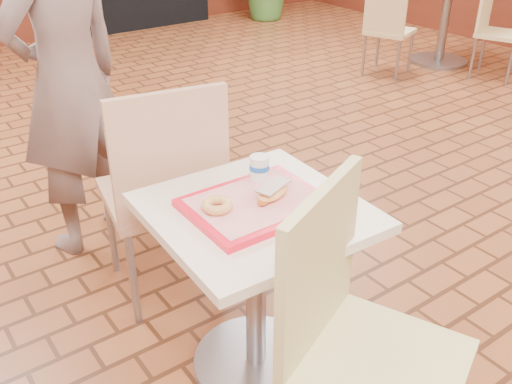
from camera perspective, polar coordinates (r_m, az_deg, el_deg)
wainscot_band at (r=2.90m, az=10.80°, el=4.76°), size 8.00×10.00×1.00m
main_table at (r=2.01m, az=0.00°, el=-7.24°), size 0.67×0.67×0.71m
chair_main_front at (r=1.67m, az=9.80°, el=-13.74°), size 0.59×0.59×0.98m
chair_main_back at (r=2.36m, az=-9.09°, el=0.65°), size 0.54×0.54×1.00m
customer at (r=2.78m, az=-18.19°, el=10.58°), size 0.72×0.58×1.70m
serving_tray at (r=1.88m, az=0.00°, el=-1.24°), size 0.44×0.35×0.03m
ring_donut at (r=1.82m, az=-3.92°, el=-1.32°), size 0.12×0.12×0.03m
long_john_donut at (r=1.88m, az=1.66°, el=-0.01°), size 0.16×0.12×0.05m
paper_cup at (r=1.99m, az=0.34°, el=2.46°), size 0.07×0.07×0.09m
second_table at (r=6.09m, az=18.56°, el=17.20°), size 0.77×0.77×0.82m
chair_second_left at (r=5.54m, az=13.05°, el=15.95°), size 0.50×0.50×0.84m
chair_second_front at (r=5.83m, az=22.70°, el=15.12°), size 0.49×0.49×0.83m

